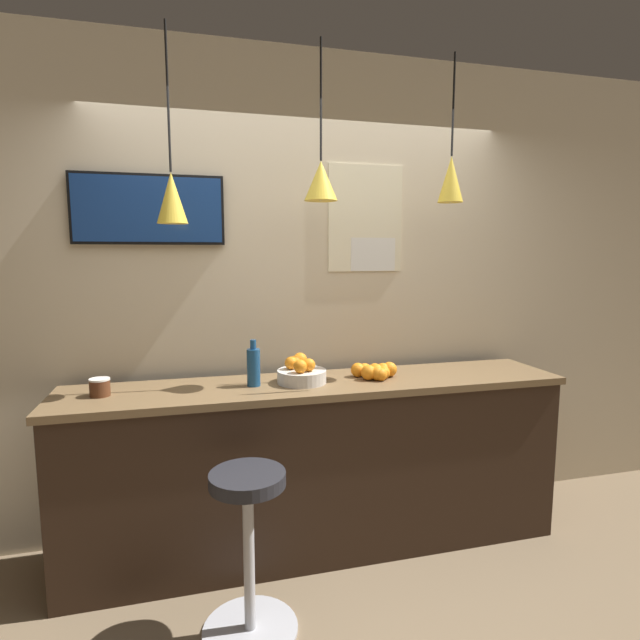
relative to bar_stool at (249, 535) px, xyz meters
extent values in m
plane|color=#756047|center=(0.48, -0.06, -0.47)|extent=(14.00, 14.00, 0.00)
cube|color=beige|center=(0.48, 0.95, 0.98)|extent=(8.00, 0.06, 2.90)
cube|color=black|center=(0.48, 0.57, 0.00)|extent=(2.77, 0.51, 0.95)
cube|color=brown|center=(0.48, 0.57, 0.50)|extent=(2.81, 0.55, 0.04)
cylinder|color=#B7B7BC|center=(0.00, 0.00, -0.46)|extent=(0.43, 0.43, 0.02)
cylinder|color=#B7B7BC|center=(0.00, 0.00, -0.11)|extent=(0.05, 0.05, 0.68)
cylinder|color=#232328|center=(0.00, 0.00, 0.26)|extent=(0.34, 0.34, 0.06)
cylinder|color=beige|center=(0.37, 0.58, 0.55)|extent=(0.27, 0.27, 0.07)
sphere|color=orange|center=(0.35, 0.62, 0.63)|extent=(0.07, 0.07, 0.07)
sphere|color=orange|center=(0.40, 0.54, 0.63)|extent=(0.07, 0.07, 0.07)
sphere|color=orange|center=(0.38, 0.66, 0.63)|extent=(0.08, 0.08, 0.08)
sphere|color=orange|center=(0.35, 0.51, 0.63)|extent=(0.07, 0.07, 0.07)
sphere|color=orange|center=(0.32, 0.61, 0.63)|extent=(0.07, 0.07, 0.07)
sphere|color=orange|center=(0.81, 0.57, 0.56)|extent=(0.08, 0.08, 0.08)
sphere|color=orange|center=(0.85, 0.55, 0.55)|extent=(0.07, 0.07, 0.07)
sphere|color=orange|center=(0.72, 0.62, 0.56)|extent=(0.08, 0.08, 0.08)
sphere|color=orange|center=(0.86, 0.58, 0.56)|extent=(0.08, 0.08, 0.08)
sphere|color=orange|center=(0.81, 0.60, 0.56)|extent=(0.08, 0.08, 0.08)
sphere|color=orange|center=(0.80, 0.52, 0.56)|extent=(0.08, 0.08, 0.08)
sphere|color=orange|center=(0.83, 0.59, 0.56)|extent=(0.07, 0.07, 0.07)
sphere|color=orange|center=(0.75, 0.54, 0.56)|extent=(0.09, 0.09, 0.09)
sphere|color=orange|center=(0.77, 0.65, 0.55)|extent=(0.07, 0.07, 0.07)
sphere|color=orange|center=(0.82, 0.60, 0.56)|extent=(0.08, 0.08, 0.08)
sphere|color=orange|center=(0.81, 0.50, 0.55)|extent=(0.07, 0.07, 0.07)
sphere|color=orange|center=(0.90, 0.58, 0.56)|extent=(0.09, 0.09, 0.09)
sphere|color=orange|center=(0.84, 0.53, 0.55)|extent=(0.07, 0.07, 0.07)
sphere|color=orange|center=(0.76, 0.62, 0.56)|extent=(0.08, 0.08, 0.08)
cylinder|color=navy|center=(0.10, 0.58, 0.62)|extent=(0.07, 0.07, 0.20)
cylinder|color=navy|center=(0.10, 0.58, 0.75)|extent=(0.03, 0.03, 0.05)
cylinder|color=#562D19|center=(-0.67, 0.58, 0.56)|extent=(0.10, 0.10, 0.08)
cylinder|color=white|center=(-0.67, 0.58, 0.60)|extent=(0.10, 0.10, 0.01)
cylinder|color=black|center=(-0.29, 0.55, 1.98)|extent=(0.01, 0.01, 0.70)
cone|color=gold|center=(-0.29, 0.55, 1.51)|extent=(0.15, 0.15, 0.25)
sphere|color=#F9EFCC|center=(-0.29, 0.55, 1.40)|extent=(0.04, 0.04, 0.04)
cylinder|color=black|center=(0.48, 0.55, 2.02)|extent=(0.01, 0.01, 0.61)
cone|color=gold|center=(0.48, 0.55, 1.61)|extent=(0.18, 0.18, 0.21)
sphere|color=#F9EFCC|center=(0.48, 0.55, 1.53)|extent=(0.04, 0.04, 0.04)
cylinder|color=black|center=(1.24, 0.55, 2.05)|extent=(0.01, 0.01, 0.55)
cone|color=gold|center=(1.24, 0.55, 1.65)|extent=(0.14, 0.14, 0.26)
sphere|color=#F9EFCC|center=(1.24, 0.55, 1.54)|extent=(0.04, 0.04, 0.04)
cube|color=black|center=(-0.42, 0.90, 1.48)|extent=(0.82, 0.04, 0.39)
cube|color=navy|center=(-0.42, 0.88, 1.48)|extent=(0.79, 0.01, 0.36)
cube|color=white|center=(0.71, 0.38, 1.23)|extent=(0.24, 0.01, 0.17)
cube|color=beige|center=(0.86, 0.92, 1.45)|extent=(0.48, 0.01, 0.65)
camera|label=1|loc=(-0.21, -2.07, 1.23)|focal=28.00mm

